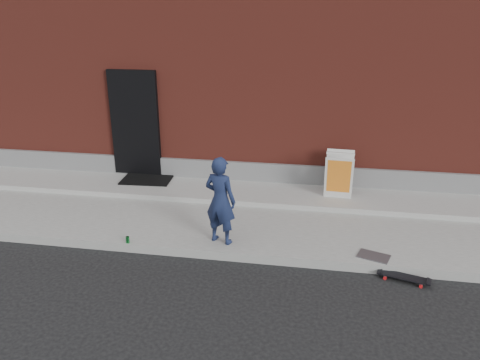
% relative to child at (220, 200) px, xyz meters
% --- Properties ---
extents(ground, '(80.00, 80.00, 0.00)m').
position_rel_child_xyz_m(ground, '(0.20, -0.36, -0.87)').
color(ground, black).
rests_on(ground, ground).
extents(sidewalk, '(20.00, 3.00, 0.15)m').
position_rel_child_xyz_m(sidewalk, '(0.20, 1.14, -0.80)').
color(sidewalk, gray).
rests_on(sidewalk, ground).
extents(apron, '(20.00, 1.20, 0.10)m').
position_rel_child_xyz_m(apron, '(0.20, 2.04, -0.67)').
color(apron, gray).
rests_on(apron, sidewalk).
extents(building, '(20.00, 8.10, 5.00)m').
position_rel_child_xyz_m(building, '(0.20, 6.64, 1.62)').
color(building, maroon).
rests_on(building, ground).
extents(child, '(0.61, 0.49, 1.45)m').
position_rel_child_xyz_m(child, '(0.00, 0.00, 0.00)').
color(child, '#172142').
rests_on(child, sidewalk).
extents(skateboard, '(0.74, 0.37, 0.08)m').
position_rel_child_xyz_m(skateboard, '(2.81, -0.48, -0.81)').
color(skateboard, red).
rests_on(skateboard, ground).
extents(pizza_sign, '(0.57, 0.66, 0.89)m').
position_rel_child_xyz_m(pizza_sign, '(1.91, 2.04, -0.18)').
color(pizza_sign, silver).
rests_on(pizza_sign, apron).
extents(soda_can, '(0.07, 0.07, 0.11)m').
position_rel_child_xyz_m(soda_can, '(-1.48, -0.31, -0.67)').
color(soda_can, '#1B8936').
rests_on(soda_can, sidewalk).
extents(doormat, '(1.09, 0.90, 0.03)m').
position_rel_child_xyz_m(doormat, '(-2.10, 2.33, -0.61)').
color(doormat, black).
rests_on(doormat, apron).
extents(utility_plate, '(0.54, 0.44, 0.01)m').
position_rel_child_xyz_m(utility_plate, '(2.42, -0.10, -0.72)').
color(utility_plate, '#57575C').
rests_on(utility_plate, sidewalk).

